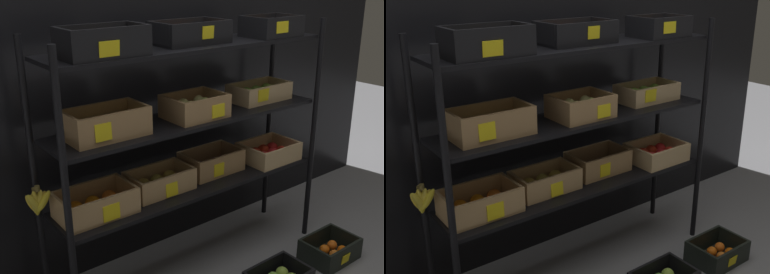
# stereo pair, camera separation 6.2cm
# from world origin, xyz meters

# --- Properties ---
(ground_plane) EXTENTS (10.00, 10.00, 0.00)m
(ground_plane) POSITION_xyz_m (0.00, 0.00, 0.00)
(ground_plane) COLOR gray
(storefront_wall) EXTENTS (4.00, 0.12, 2.27)m
(storefront_wall) POSITION_xyz_m (0.00, 0.38, 1.14)
(storefront_wall) COLOR black
(storefront_wall) RESTS_ON ground_plane
(display_rack) EXTENTS (1.72, 0.40, 1.43)m
(display_rack) POSITION_xyz_m (-0.02, -0.00, 0.89)
(display_rack) COLOR black
(display_rack) RESTS_ON ground_plane
(crate_ground_tangerine) EXTENTS (0.32, 0.24, 0.13)m
(crate_ground_tangerine) POSITION_xyz_m (0.69, -0.46, 0.05)
(crate_ground_tangerine) COLOR black
(crate_ground_tangerine) RESTS_ON ground_plane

